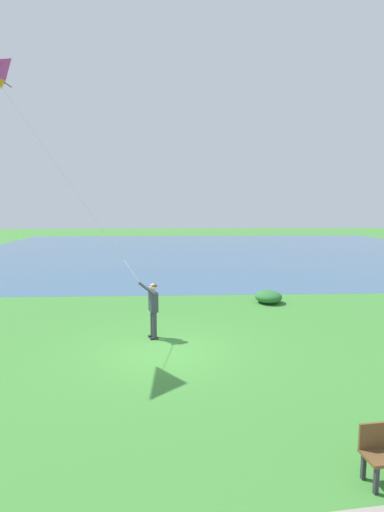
# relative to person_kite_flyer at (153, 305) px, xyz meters

# --- Properties ---
(ground_plane) EXTENTS (120.00, 120.00, 0.00)m
(ground_plane) POSITION_rel_person_kite_flyer_xyz_m (1.11, 0.36, -1.05)
(ground_plane) COLOR #3D7F33
(lake_water) EXTENTS (36.00, 44.00, 0.01)m
(lake_water) POSITION_rel_person_kite_flyer_xyz_m (-23.94, 4.36, -1.04)
(lake_water) COLOR #385B7F
(lake_water) RESTS_ON ground
(person_kite_flyer) EXTENTS (0.50, 0.63, 1.83)m
(person_kite_flyer) POSITION_rel_person_kite_flyer_xyz_m (0.00, 0.00, 0.00)
(person_kite_flyer) COLOR #232328
(person_kite_flyer) RESTS_ON ground
(flying_kite) EXTENTS (1.74, 3.51, 5.95)m
(flying_kite) POSITION_rel_person_kite_flyer_xyz_m (1.17, -3.46, 6.33)
(flying_kite) COLOR #E02D9E
(lakeside_shrub) EXTENTS (1.26, 1.14, 0.52)m
(lakeside_shrub) POSITION_rel_person_kite_flyer_xyz_m (-4.37, 4.68, -0.79)
(lakeside_shrub) COLOR #2D7033
(lakeside_shrub) RESTS_ON ground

